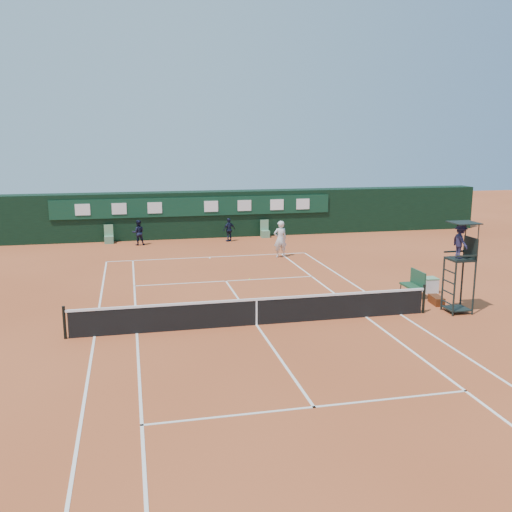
{
  "coord_description": "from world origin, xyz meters",
  "views": [
    {
      "loc": [
        -4.17,
        -18.61,
        6.42
      ],
      "look_at": [
        1.32,
        6.0,
        1.2
      ],
      "focal_mm": 40.0,
      "sensor_mm": 36.0,
      "label": 1
    }
  ],
  "objects": [
    {
      "name": "player",
      "position": [
        3.82,
        11.09,
        1.01
      ],
      "size": [
        0.76,
        0.53,
        2.02
      ],
      "primitive_type": "imported",
      "rotation": [
        0.0,
        0.0,
        3.2
      ],
      "color": "silver",
      "rests_on": "ground"
    },
    {
      "name": "linesman_chair_left",
      "position": [
        -5.5,
        17.48,
        0.32
      ],
      "size": [
        0.55,
        0.5,
        1.15
      ],
      "color": "#54805F",
      "rests_on": "ground"
    },
    {
      "name": "cooler",
      "position": [
        8.12,
        2.61,
        0.33
      ],
      "size": [
        0.57,
        0.57,
        0.65
      ],
      "color": "silver",
      "rests_on": "ground"
    },
    {
      "name": "tennis_bag",
      "position": [
        7.5,
        0.97,
        0.16
      ],
      "size": [
        0.47,
        0.88,
        0.32
      ],
      "primitive_type": "cube",
      "rotation": [
        0.0,
        0.0,
        -0.12
      ],
      "color": "black",
      "rests_on": "ground"
    },
    {
      "name": "tennis_ball",
      "position": [
        1.12,
        6.45,
        0.03
      ],
      "size": [
        0.06,
        0.06,
        0.06
      ],
      "primitive_type": "sphere",
      "color": "#CEDB33",
      "rests_on": "ground"
    },
    {
      "name": "linesman_chair_right",
      "position": [
        4.5,
        17.48,
        0.32
      ],
      "size": [
        0.55,
        0.5,
        1.15
      ],
      "color": "#588761",
      "rests_on": "ground"
    },
    {
      "name": "ground",
      "position": [
        0.0,
        0.0,
        0.0
      ],
      "size": [
        90.0,
        90.0,
        0.0
      ],
      "primitive_type": "plane",
      "color": "#BA542C",
      "rests_on": "ground"
    },
    {
      "name": "court_lines",
      "position": [
        0.0,
        0.0,
        0.01
      ],
      "size": [
        11.05,
        23.85,
        0.01
      ],
      "color": "silver",
      "rests_on": "ground"
    },
    {
      "name": "ball_kid_right",
      "position": [
        1.93,
        16.53,
        0.74
      ],
      "size": [
        0.94,
        0.71,
        1.49
      ],
      "primitive_type": "imported",
      "rotation": [
        0.0,
        0.0,
        3.59
      ],
      "color": "black",
      "rests_on": "ground"
    },
    {
      "name": "player_bench",
      "position": [
        7.16,
        2.15,
        0.6
      ],
      "size": [
        0.56,
        1.2,
        1.1
      ],
      "color": "#193F26",
      "rests_on": "ground"
    },
    {
      "name": "umpire_chair",
      "position": [
        7.67,
        -0.18,
        2.46
      ],
      "size": [
        0.96,
        0.95,
        3.42
      ],
      "color": "black",
      "rests_on": "ground"
    },
    {
      "name": "back_wall",
      "position": [
        0.0,
        18.74,
        1.51
      ],
      "size": [
        40.0,
        1.65,
        3.0
      ],
      "color": "black",
      "rests_on": "ground"
    },
    {
      "name": "ball_kid_left",
      "position": [
        -3.71,
        16.47,
        0.77
      ],
      "size": [
        0.79,
        0.63,
        1.54
      ],
      "primitive_type": "imported",
      "rotation": [
        0.0,
        0.0,
        3.21
      ],
      "color": "black",
      "rests_on": "ground"
    },
    {
      "name": "tennis_net",
      "position": [
        0.0,
        0.0,
        0.51
      ],
      "size": [
        12.9,
        0.1,
        1.1
      ],
      "color": "black",
      "rests_on": "ground"
    }
  ]
}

